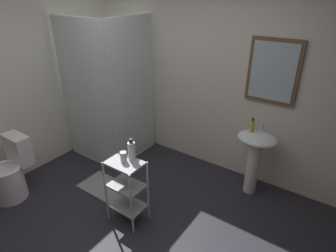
% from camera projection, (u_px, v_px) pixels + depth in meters
% --- Properties ---
extents(ground_plane, '(4.20, 4.20, 0.02)m').
position_uv_depth(ground_plane, '(115.00, 239.00, 2.86)').
color(ground_plane, '#27252C').
extents(wall_back, '(4.20, 0.14, 2.50)m').
position_uv_depth(wall_back, '(208.00, 77.00, 3.65)').
color(wall_back, silver).
rests_on(wall_back, ground_plane).
extents(shower_stall, '(0.92, 0.92, 2.00)m').
position_uv_depth(shower_stall, '(112.00, 125.00, 4.15)').
color(shower_stall, white).
rests_on(shower_stall, ground_plane).
extents(pedestal_sink, '(0.46, 0.37, 0.81)m').
position_uv_depth(pedestal_sink, '(255.00, 151.00, 3.28)').
color(pedestal_sink, white).
rests_on(pedestal_sink, ground_plane).
extents(sink_faucet, '(0.03, 0.03, 0.10)m').
position_uv_depth(sink_faucet, '(262.00, 126.00, 3.24)').
color(sink_faucet, silver).
rests_on(sink_faucet, pedestal_sink).
extents(toilet, '(0.37, 0.49, 0.76)m').
position_uv_depth(toilet, '(11.00, 174.00, 3.32)').
color(toilet, white).
rests_on(toilet, ground_plane).
extents(storage_cart, '(0.38, 0.28, 0.74)m').
position_uv_depth(storage_cart, '(127.00, 187.00, 2.92)').
color(storage_cart, silver).
rests_on(storage_cart, ground_plane).
extents(hand_soap_bottle, '(0.05, 0.05, 0.17)m').
position_uv_depth(hand_soap_bottle, '(252.00, 126.00, 3.19)').
color(hand_soap_bottle, gold).
rests_on(hand_soap_bottle, pedestal_sink).
extents(lotion_bottle_white, '(0.07, 0.07, 0.23)m').
position_uv_depth(lotion_bottle_white, '(132.00, 150.00, 2.79)').
color(lotion_bottle_white, white).
rests_on(lotion_bottle_white, storage_cart).
extents(rinse_cup, '(0.07, 0.07, 0.11)m').
position_uv_depth(rinse_cup, '(124.00, 157.00, 2.77)').
color(rinse_cup, silver).
rests_on(rinse_cup, storage_cart).
extents(bath_mat, '(0.60, 0.40, 0.02)m').
position_uv_depth(bath_mat, '(104.00, 187.00, 3.59)').
color(bath_mat, gray).
rests_on(bath_mat, ground_plane).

